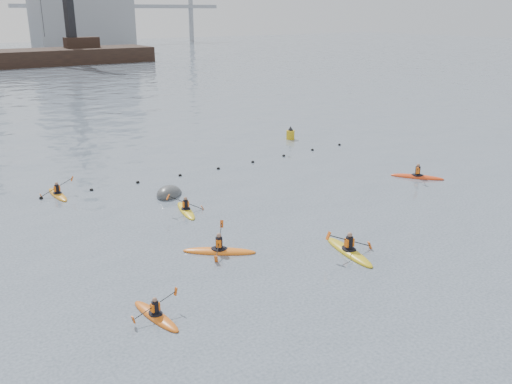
% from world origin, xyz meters
% --- Properties ---
extents(ground, '(400.00, 400.00, 0.00)m').
position_xyz_m(ground, '(0.00, 0.00, 0.00)').
color(ground, '#3C4858').
rests_on(ground, ground).
extents(float_line, '(33.24, 0.73, 0.24)m').
position_xyz_m(float_line, '(-0.50, 22.53, 0.03)').
color(float_line, black).
rests_on(float_line, ground).
extents(kayaker_0, '(1.94, 2.91, 0.98)m').
position_xyz_m(kayaker_0, '(-7.83, 6.69, 0.09)').
color(kayaker_0, '#CB5A13').
rests_on(kayaker_0, ground).
extents(kayaker_1, '(2.50, 3.70, 1.39)m').
position_xyz_m(kayaker_1, '(1.89, 6.77, 0.11)').
color(kayaker_1, gold).
rests_on(kayaker_1, ground).
extents(kayaker_2, '(3.13, 2.65, 1.30)m').
position_xyz_m(kayaker_2, '(-3.05, 10.21, 0.11)').
color(kayaker_2, orange).
rests_on(kayaker_2, ground).
extents(kayaker_3, '(2.11, 3.11, 1.25)m').
position_xyz_m(kayaker_3, '(-1.83, 15.92, 0.09)').
color(kayaker_3, yellow).
rests_on(kayaker_3, ground).
extents(kayaker_4, '(2.67, 3.20, 1.19)m').
position_xyz_m(kayaker_4, '(14.00, 12.92, 0.11)').
color(kayaker_4, red).
rests_on(kayaker_4, ground).
extents(kayaker_5, '(2.10, 3.04, 1.16)m').
position_xyz_m(kayaker_5, '(-7.01, 22.79, 0.09)').
color(kayaker_5, orange).
rests_on(kayaker_5, ground).
extents(mooring_buoy, '(2.82, 2.80, 1.66)m').
position_xyz_m(mooring_buoy, '(-1.33, 19.09, 0.00)').
color(mooring_buoy, '#3D3F42').
rests_on(mooring_buoy, ground).
extents(nav_buoy, '(0.72, 0.72, 1.31)m').
position_xyz_m(nav_buoy, '(14.00, 26.85, 0.40)').
color(nav_buoy, gold).
rests_on(nav_buoy, ground).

